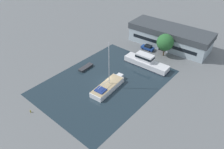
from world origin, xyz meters
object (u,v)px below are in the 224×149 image
object	(u,v)px
small_dinghy	(86,68)
warehouse_building	(170,37)
parked_car	(148,48)
quay_tree_near_building	(165,42)
motor_cruiser	(146,62)
sailboat_moored	(108,86)

from	to	relation	value
small_dinghy	warehouse_building	bearing A→B (deg)	65.78
parked_car	small_dinghy	xyz separation A→B (m)	(-7.18, -20.38, -0.47)
warehouse_building	quay_tree_near_building	size ratio (longest dim) A/B	3.81
parked_car	small_dinghy	world-z (taller)	parked_car
quay_tree_near_building	motor_cruiser	size ratio (longest dim) A/B	0.53
motor_cruiser	small_dinghy	bearing A→B (deg)	132.74
parked_car	small_dinghy	distance (m)	21.62
motor_cruiser	small_dinghy	world-z (taller)	motor_cruiser
motor_cruiser	parked_car	bearing A→B (deg)	26.96
small_dinghy	quay_tree_near_building	bearing A→B (deg)	55.23
quay_tree_near_building	parked_car	xyz separation A→B (m)	(-5.60, -0.15, -3.64)
quay_tree_near_building	small_dinghy	world-z (taller)	quay_tree_near_building
warehouse_building	small_dinghy	size ratio (longest dim) A/B	5.72
sailboat_moored	small_dinghy	bearing A→B (deg)	160.84
quay_tree_near_building	small_dinghy	distance (m)	24.53
parked_car	sailboat_moored	bearing A→B (deg)	-174.91
quay_tree_near_building	motor_cruiser	xyz separation A→B (m)	(-0.87, -8.47, -3.15)
parked_car	sailboat_moored	size ratio (longest dim) A/B	0.34
parked_car	motor_cruiser	world-z (taller)	motor_cruiser
warehouse_building	quay_tree_near_building	world-z (taller)	quay_tree_near_building
sailboat_moored	quay_tree_near_building	bearing A→B (deg)	79.76
parked_car	small_dinghy	size ratio (longest dim) A/B	0.91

